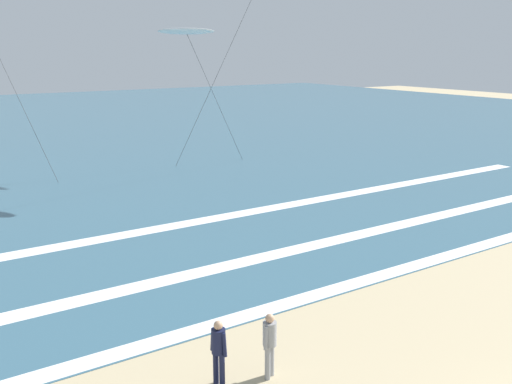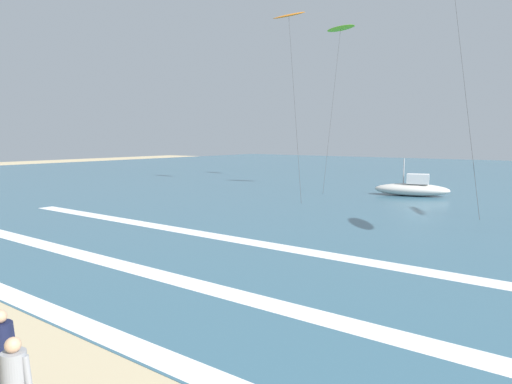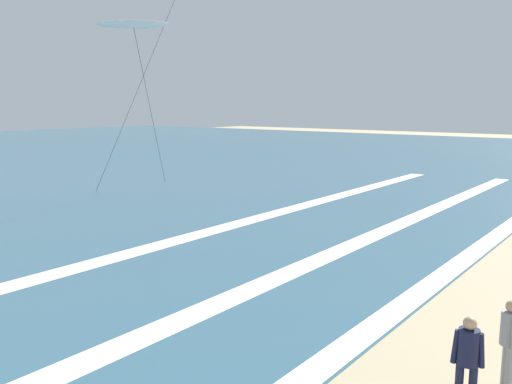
% 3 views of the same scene
% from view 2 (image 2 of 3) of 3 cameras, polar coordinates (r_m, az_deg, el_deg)
% --- Properties ---
extents(wave_foam_mid_break, '(46.96, 0.83, 0.01)m').
position_cam_2_polar(wave_foam_mid_break, '(10.34, 24.35, -17.84)').
color(wave_foam_mid_break, white).
rests_on(wave_foam_mid_break, ocean_surface).
extents(wave_foam_outer_break, '(47.54, 0.90, 0.01)m').
position_cam_2_polar(wave_foam_outer_break, '(15.42, 24.32, -9.68)').
color(wave_foam_outer_break, white).
rests_on(wave_foam_outer_break, ocean_surface).
extents(surfer_background_far, '(0.32, 0.51, 1.60)m').
position_cam_2_polar(surfer_background_far, '(8.49, -28.70, -16.66)').
color(surfer_background_far, '#141938').
rests_on(surfer_background_far, ground).
extents(surfer_right_near, '(0.49, 0.32, 1.60)m').
position_cam_2_polar(surfer_right_near, '(7.40, -27.41, -20.12)').
color(surfer_right_near, gray).
rests_on(surfer_right_near, ground).
extents(kite_lime_high_right, '(5.05, 9.78, 14.39)m').
position_cam_2_polar(kite_lime_high_right, '(45.85, 10.33, 19.02)').
color(kite_lime_high_right, '#70C628').
rests_on(kite_lime_high_right, ground).
extents(kite_orange_mid_center, '(7.90, 8.45, 14.40)m').
position_cam_2_polar(kite_orange_mid_center, '(40.83, 4.04, 20.67)').
color(kite_orange_mid_center, orange).
rests_on(kite_orange_mid_center, ground).
extents(offshore_boat, '(5.47, 3.03, 2.70)m').
position_cam_2_polar(offshore_boat, '(35.40, 18.63, 0.43)').
color(offshore_boat, beige).
rests_on(offshore_boat, ground).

